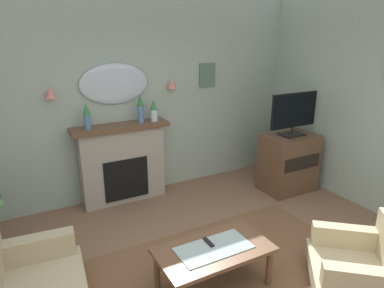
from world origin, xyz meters
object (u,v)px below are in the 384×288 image
coffee_table (214,253)px  tv_remote (208,242)px  wall_sconce_right (172,84)px  framed_picture (207,75)px  mantel_vase_centre (141,108)px  mantel_vase_right (154,110)px  mantel_vase_left (87,115)px  fireplace (123,164)px  armchair_near_fireplace (366,263)px  tv_flatscreen (294,113)px  wall_sconce_left (50,93)px  tv_cabinet (288,163)px  wall_mirror (115,84)px

coffee_table → tv_remote: size_ratio=6.88×
wall_sconce_right → framed_picture: bearing=5.3°
mantel_vase_centre → mantel_vase_right: 0.21m
mantel_vase_left → wall_sconce_right: (1.30, 0.12, 0.31)m
fireplace → armchair_near_fireplace: size_ratio=1.19×
wall_sconce_right → tv_flatscreen: (1.53, -0.99, -0.41)m
mantel_vase_right → tv_flatscreen: tv_flatscreen is taller
wall_sconce_left → framed_picture: bearing=1.5°
mantel_vase_right → tv_cabinet: 2.24m
mantel_vase_right → tv_flatscreen: (1.88, -0.87, -0.07)m
wall_sconce_left → mantel_vase_left: bearing=-16.7°
mantel_vase_left → coffee_table: size_ratio=0.33×
wall_sconce_right → tv_cabinet: (1.53, -0.97, -1.21)m
wall_sconce_left → tv_flatscreen: wall_sconce_left is taller
framed_picture → tv_cabinet: size_ratio=0.40×
tv_flatscreen → mantel_vase_left: bearing=162.9°
mantel_vase_centre → armchair_near_fireplace: mantel_vase_centre is taller
mantel_vase_left → framed_picture: (1.95, 0.18, 0.40)m
wall_sconce_right → armchair_near_fireplace: (0.57, -3.03, -1.35)m
tv_remote → tv_flatscreen: tv_flatscreen is taller
wall_sconce_left → tv_remote: 2.72m
mantel_vase_centre → tv_flatscreen: 2.26m
mantel_vase_right → armchair_near_fireplace: (0.92, -2.91, -1.02)m
wall_mirror → mantel_vase_centre: bearing=-29.5°
mantel_vase_centre → wall_sconce_left: size_ratio=2.87×
armchair_near_fireplace → tv_remote: bearing=146.8°
armchair_near_fireplace → tv_cabinet: 2.28m
coffee_table → tv_cabinet: size_ratio=1.22×
mantel_vase_centre → tv_remote: bearing=-93.4°
mantel_vase_right → coffee_table: (-0.32, -2.18, -0.94)m
wall_sconce_left → tv_cabinet: size_ratio=0.16×
tv_flatscreen → fireplace: bearing=159.3°
mantel_vase_left → mantel_vase_centre: bearing=0.0°
framed_picture → armchair_near_fireplace: framed_picture is taller
wall_sconce_left → coffee_table: 2.83m
mantel_vase_centre → tv_remote: (-0.13, -2.10, -0.92)m
mantel_vase_left → tv_flatscreen: size_ratio=0.43×
wall_sconce_right → armchair_near_fireplace: 3.37m
fireplace → mantel_vase_centre: mantel_vase_centre is taller
mantel_vase_centre → mantel_vase_right: (0.20, -0.00, -0.05)m
armchair_near_fireplace → tv_flatscreen: tv_flatscreen is taller
tv_remote → tv_cabinet: size_ratio=0.18×
tv_remote → tv_flatscreen: (2.21, 1.22, 0.79)m
wall_sconce_right → tv_cabinet: 2.18m
mantel_vase_centre → armchair_near_fireplace: bearing=-68.9°
fireplace → tv_flatscreen: tv_flatscreen is taller
mantel_vase_left → mantel_vase_right: bearing=0.0°
wall_sconce_right → tv_remote: wall_sconce_right is taller
wall_sconce_left → tv_remote: (1.02, -2.22, -1.21)m
fireplace → tv_flatscreen: bearing=-20.7°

